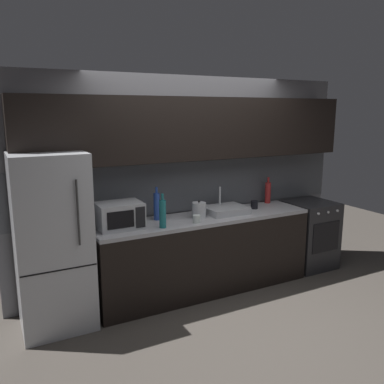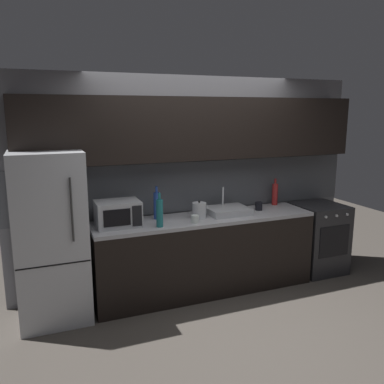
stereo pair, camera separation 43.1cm
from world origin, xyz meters
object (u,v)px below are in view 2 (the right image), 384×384
microwave (118,213)px  wine_bottle_teal (160,213)px  mug_dark (259,206)px  wine_bottle_red (275,194)px  wine_bottle_blue (157,205)px  oven_range (318,238)px  refrigerator (51,237)px  mug_clear (195,219)px  kettle (199,210)px

microwave → wine_bottle_teal: bearing=-26.2°
mug_dark → wine_bottle_red: bearing=26.9°
wine_bottle_blue → mug_dark: size_ratio=3.66×
oven_range → wine_bottle_teal: 2.32m
mug_dark → oven_range: bearing=-3.3°
oven_range → wine_bottle_blue: 2.26m
wine_bottle_red → mug_dark: size_ratio=3.38×
refrigerator → wine_bottle_red: bearing=4.6°
oven_range → wine_bottle_red: 0.84m
mug_clear → wine_bottle_blue: bearing=136.8°
kettle → mug_clear: bearing=-126.0°
oven_range → wine_bottle_red: bearing=157.8°
refrigerator → wine_bottle_teal: (1.08, -0.18, 0.19)m
wine_bottle_blue → mug_clear: 0.47m
refrigerator → microwave: size_ratio=3.75×
refrigerator → oven_range: bearing=-0.0°
kettle → wine_bottle_red: (1.16, 0.24, 0.05)m
wine_bottle_red → wine_bottle_teal: wine_bottle_teal is taller
microwave → wine_bottle_blue: (0.46, 0.11, 0.02)m
refrigerator → wine_bottle_blue: refrigerator is taller
refrigerator → mug_dark: (2.42, 0.05, 0.09)m
refrigerator → wine_bottle_red: 2.78m
oven_range → wine_bottle_blue: (-2.17, 0.13, 0.61)m
wine_bottle_teal → oven_range: bearing=4.5°
wine_bottle_red → microwave: bearing=-174.4°
kettle → wine_bottle_teal: (-0.52, -0.17, 0.06)m
mug_clear → mug_dark: bearing=13.8°
oven_range → wine_bottle_red: size_ratio=2.61×
oven_range → wine_bottle_blue: bearing=176.5°
microwave → wine_bottle_blue: wine_bottle_blue is taller
microwave → mug_dark: 1.74m
wine_bottle_teal → mug_dark: size_ratio=3.55×
microwave → mug_dark: size_ratio=4.51×
microwave → kettle: size_ratio=2.27×
wine_bottle_red → mug_dark: bearing=-153.1°
kettle → refrigerator: bearing=179.5°
mug_dark → microwave: bearing=-179.0°
oven_range → microwave: bearing=179.6°
refrigerator → microwave: refrigerator is taller
wine_bottle_teal → mug_dark: 1.36m
refrigerator → oven_range: refrigerator is taller
oven_range → mug_clear: (-1.84, -0.18, 0.49)m
microwave → mug_dark: bearing=1.0°
mug_clear → kettle: bearing=54.0°
kettle → wine_bottle_red: 1.19m
mug_dark → mug_clear: bearing=-166.2°
microwave → wine_bottle_teal: (0.40, -0.20, 0.02)m
refrigerator → microwave: (0.68, 0.02, 0.17)m
oven_range → microwave: (-2.64, 0.02, 0.58)m
kettle → wine_bottle_teal: bearing=-162.4°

